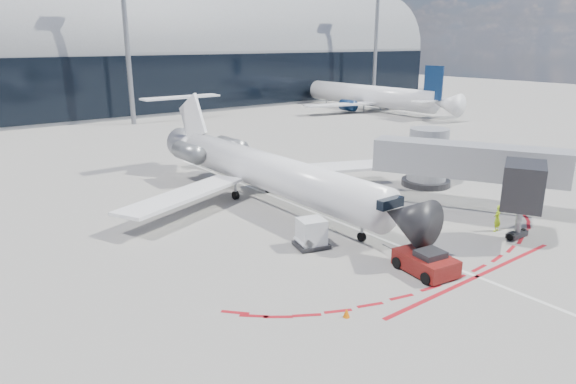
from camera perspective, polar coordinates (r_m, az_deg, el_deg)
ground at (r=35.29m, az=4.47°, el=-2.88°), size 260.00×260.00×0.00m
apron_centerline at (r=36.72m, az=2.39°, el=-2.06°), size 0.25×40.00×0.01m
apron_stop_bar at (r=28.45m, az=20.25°, el=-8.80°), size 14.00×0.25×0.01m
terminal_building at (r=92.47m, az=-24.08°, el=13.14°), size 150.00×24.15×24.00m
jet_bridge at (r=39.73m, az=18.14°, el=3.06°), size 10.03×15.20×4.90m
light_mast_centre at (r=77.68m, az=-17.53°, el=16.35°), size 0.70×0.70×25.00m
light_mast_east at (r=106.16m, az=9.77°, el=16.68°), size 0.70×0.70×25.00m
regional_jet at (r=38.50m, az=-2.94°, el=2.57°), size 23.56×29.05×7.28m
pushback_tug at (r=27.92m, az=15.06°, el=-7.53°), size 2.52×5.10×1.30m
ramp_worker at (r=35.11m, az=22.23°, el=-2.72°), size 0.67×0.48×1.72m
uld_container at (r=30.02m, az=2.62°, el=-4.62°), size 2.21×2.01×1.75m
safety_cone_left at (r=23.22m, az=6.52°, el=-13.18°), size 0.31×0.31×0.43m
bg_airliner_1 at (r=91.12m, az=9.04°, el=12.10°), size 31.18×33.02×10.09m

